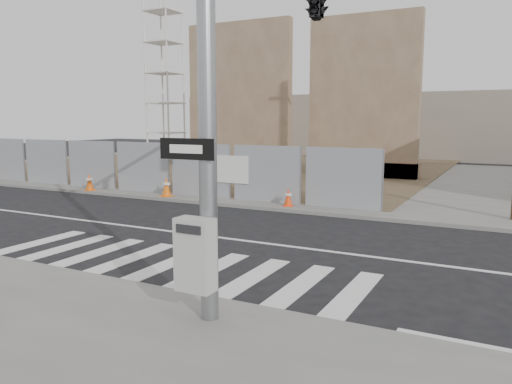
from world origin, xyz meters
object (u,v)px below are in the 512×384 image
at_px(signal_pole, 288,23).
at_px(traffic_cone_c, 166,187).
at_px(crane_tower, 163,29).
at_px(traffic_cone_b, 89,182).
at_px(traffic_cone_d, 288,197).

bearing_deg(signal_pole, traffic_cone_c, 140.63).
height_order(crane_tower, traffic_cone_b, crane_tower).
bearing_deg(traffic_cone_b, crane_tower, 114.55).
distance_m(signal_pole, crane_tower, 26.21).
distance_m(crane_tower, traffic_cone_c, 18.03).
xyz_separation_m(traffic_cone_b, traffic_cone_c, (3.81, 0.17, 0.01)).
height_order(traffic_cone_b, traffic_cone_c, traffic_cone_c).
xyz_separation_m(signal_pole, traffic_cone_b, (-11.66, 6.27, -4.31)).
distance_m(traffic_cone_b, traffic_cone_c, 3.82).
bearing_deg(signal_pole, crane_tower, 132.57).
xyz_separation_m(signal_pole, crane_tower, (-17.49, 19.05, 4.24)).
bearing_deg(crane_tower, traffic_cone_d, -40.39).
distance_m(signal_pole, traffic_cone_c, 11.02).
bearing_deg(crane_tower, traffic_cone_c, -52.57).
height_order(signal_pole, traffic_cone_c, signal_pole).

